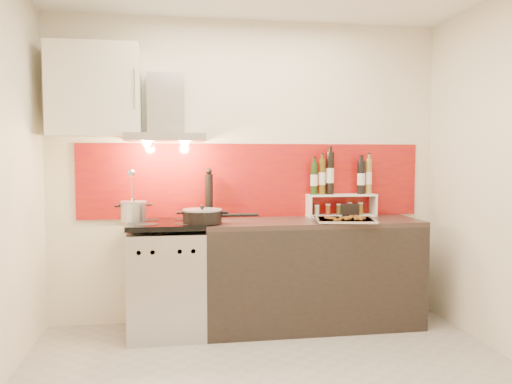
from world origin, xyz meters
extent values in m
cube|color=silver|center=(0.00, 1.40, 1.30)|extent=(3.40, 0.02, 2.60)
cube|color=maroon|center=(0.05, 1.39, 1.22)|extent=(3.00, 0.02, 0.64)
cube|color=#B7B7BA|center=(-0.70, 1.10, 0.42)|extent=(0.60, 0.60, 0.84)
cube|color=black|center=(-0.70, 0.81, 0.33)|extent=(0.50, 0.02, 0.40)
cube|color=#B7B7BA|center=(-0.70, 0.81, 0.72)|extent=(0.56, 0.02, 0.12)
cube|color=#FF190C|center=(-0.70, 0.81, 0.72)|extent=(0.10, 0.01, 0.04)
cube|color=black|center=(-0.70, 1.10, 0.89)|extent=(0.60, 0.60, 0.04)
cube|color=black|center=(0.50, 1.10, 0.43)|extent=(1.80, 0.60, 0.86)
cube|color=#30211D|center=(0.50, 1.10, 0.88)|extent=(1.80, 0.60, 0.04)
cube|color=#B7B7BA|center=(-0.70, 1.15, 1.58)|extent=(0.62, 0.50, 0.06)
cube|color=#B7B7BA|center=(-0.70, 1.30, 1.86)|extent=(0.30, 0.18, 0.50)
sphere|color=#FFD18C|center=(-0.85, 1.15, 1.54)|extent=(0.07, 0.07, 0.07)
sphere|color=#FFD18C|center=(-0.55, 1.15, 1.54)|extent=(0.07, 0.07, 0.07)
cube|color=beige|center=(-1.25, 1.22, 1.95)|extent=(0.70, 0.35, 0.72)
cylinder|color=#B7B7BA|center=(-0.97, 1.20, 0.98)|extent=(0.21, 0.21, 0.15)
cylinder|color=#99999E|center=(-0.97, 1.20, 1.06)|extent=(0.22, 0.22, 0.01)
sphere|color=black|center=(-0.97, 1.20, 1.08)|extent=(0.03, 0.03, 0.03)
cylinder|color=black|center=(-0.42, 0.98, 0.96)|extent=(0.30, 0.30, 0.10)
cylinder|color=#99999E|center=(-0.42, 0.98, 1.01)|extent=(0.31, 0.31, 0.01)
sphere|color=black|center=(-0.42, 0.98, 1.04)|extent=(0.03, 0.03, 0.03)
cylinder|color=black|center=(-0.12, 0.97, 0.97)|extent=(0.29, 0.04, 0.03)
cylinder|color=silver|center=(-0.98, 1.13, 0.98)|extent=(0.09, 0.09, 0.15)
cylinder|color=silver|center=(-0.97, 1.13, 1.17)|extent=(0.01, 0.07, 0.28)
sphere|color=silver|center=(-0.97, 1.07, 1.30)|extent=(0.06, 0.06, 0.06)
cylinder|color=black|center=(-0.35, 1.28, 1.09)|extent=(0.07, 0.07, 0.38)
sphere|color=black|center=(-0.35, 1.28, 1.30)|extent=(0.05, 0.05, 0.05)
cube|color=white|center=(0.82, 1.30, 0.91)|extent=(0.61, 0.17, 0.01)
cube|color=white|center=(0.52, 1.30, 0.99)|extent=(0.01, 0.17, 0.17)
cube|color=white|center=(1.12, 1.30, 0.99)|extent=(0.02, 0.17, 0.17)
cube|color=white|center=(0.82, 1.30, 1.09)|extent=(0.61, 0.17, 0.02)
cylinder|color=#1A3210|center=(0.57, 1.30, 1.24)|extent=(0.06, 0.06, 0.28)
cylinder|color=#563E0E|center=(0.64, 1.30, 1.25)|extent=(0.06, 0.06, 0.31)
cylinder|color=black|center=(0.71, 1.30, 1.28)|extent=(0.07, 0.07, 0.37)
cylinder|color=black|center=(1.00, 1.30, 1.24)|extent=(0.07, 0.07, 0.29)
cylinder|color=olive|center=(1.07, 1.30, 1.25)|extent=(0.05, 0.05, 0.31)
cylinder|color=#B2AB90|center=(0.60, 1.30, 0.95)|extent=(0.04, 0.04, 0.08)
cylinder|color=#9A3519|center=(0.70, 1.30, 0.96)|extent=(0.04, 0.04, 0.09)
cylinder|color=#464223|center=(0.80, 1.30, 0.96)|extent=(0.04, 0.04, 0.08)
cylinder|color=beige|center=(0.90, 1.30, 0.96)|extent=(0.04, 0.04, 0.09)
cylinder|color=#886116|center=(1.00, 1.30, 0.96)|extent=(0.04, 0.04, 0.09)
cube|color=black|center=(0.87, 1.20, 0.96)|extent=(0.15, 0.08, 0.12)
cube|color=silver|center=(0.74, 0.95, 0.91)|extent=(0.52, 0.43, 0.01)
cube|color=silver|center=(0.74, 0.95, 0.92)|extent=(0.54, 0.45, 0.01)
cube|color=red|center=(0.74, 0.95, 0.92)|extent=(0.47, 0.38, 0.01)
cube|color=brown|center=(0.72, 0.96, 0.93)|extent=(0.06, 0.02, 0.02)
cube|color=brown|center=(0.87, 1.04, 0.93)|extent=(0.02, 0.06, 0.02)
cube|color=brown|center=(0.84, 1.04, 0.93)|extent=(0.06, 0.05, 0.02)
cube|color=brown|center=(0.64, 0.85, 0.93)|extent=(0.06, 0.03, 0.02)
cube|color=brown|center=(0.87, 0.94, 0.93)|extent=(0.06, 0.03, 0.02)
cube|color=brown|center=(0.71, 0.99, 0.93)|extent=(0.04, 0.06, 0.02)
cube|color=brown|center=(0.61, 1.00, 0.93)|extent=(0.06, 0.03, 0.02)
cube|color=brown|center=(0.88, 0.98, 0.93)|extent=(0.06, 0.06, 0.02)
cube|color=brown|center=(0.63, 0.96, 0.93)|extent=(0.06, 0.05, 0.02)
cube|color=brown|center=(0.74, 0.90, 0.93)|extent=(0.06, 0.05, 0.02)
cube|color=brown|center=(0.82, 0.89, 0.93)|extent=(0.06, 0.04, 0.02)
cube|color=brown|center=(0.83, 1.05, 0.93)|extent=(0.05, 0.06, 0.02)
cube|color=brown|center=(0.83, 0.88, 0.93)|extent=(0.05, 0.06, 0.02)
cube|color=brown|center=(0.61, 1.01, 0.93)|extent=(0.06, 0.05, 0.02)
cube|color=brown|center=(0.83, 0.92, 0.93)|extent=(0.06, 0.03, 0.02)
cube|color=brown|center=(0.77, 0.97, 0.93)|extent=(0.06, 0.05, 0.02)
camera|label=1|loc=(-0.61, -2.92, 1.42)|focal=35.00mm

